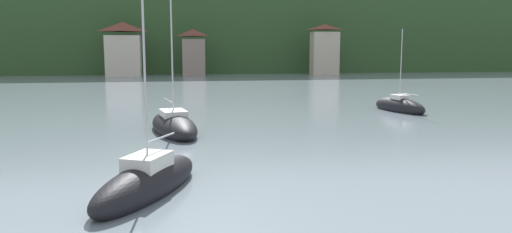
{
  "coord_description": "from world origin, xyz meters",
  "views": [
    {
      "loc": [
        -3.98,
        30.4,
        4.88
      ],
      "look_at": [
        0.0,
        53.03,
        1.66
      ],
      "focal_mm": 33.13,
      "sensor_mm": 36.0,
      "label": 1
    }
  ],
  "objects_px": {
    "sailboat_far_5": "(399,106)",
    "shore_building_eastcentral": "(325,50)",
    "shore_building_westcentral": "(123,50)",
    "sailboat_mid_11": "(174,126)",
    "sailboat_mid_7": "(148,182)",
    "shore_building_central": "(193,53)"
  },
  "relations": [
    {
      "from": "shore_building_westcentral",
      "to": "sailboat_mid_11",
      "type": "distance_m",
      "value": 65.18
    },
    {
      "from": "shore_building_eastcentral",
      "to": "sailboat_mid_7",
      "type": "distance_m",
      "value": 81.91
    },
    {
      "from": "shore_building_central",
      "to": "sailboat_far_5",
      "type": "relative_size",
      "value": 1.28
    },
    {
      "from": "sailboat_mid_7",
      "to": "sailboat_mid_11",
      "type": "relative_size",
      "value": 1.03
    },
    {
      "from": "sailboat_far_5",
      "to": "sailboat_mid_7",
      "type": "bearing_deg",
      "value": 124.28
    },
    {
      "from": "sailboat_far_5",
      "to": "shore_building_eastcentral",
      "type": "bearing_deg",
      "value": -23.22
    },
    {
      "from": "shore_building_westcentral",
      "to": "sailboat_mid_7",
      "type": "xyz_separation_m",
      "value": [
        8.18,
        -76.66,
        -4.55
      ]
    },
    {
      "from": "shore_building_central",
      "to": "sailboat_mid_7",
      "type": "distance_m",
      "value": 76.27
    },
    {
      "from": "shore_building_eastcentral",
      "to": "sailboat_mid_11",
      "type": "bearing_deg",
      "value": -115.47
    },
    {
      "from": "shore_building_central",
      "to": "shore_building_eastcentral",
      "type": "distance_m",
      "value": 26.18
    },
    {
      "from": "shore_building_eastcentral",
      "to": "sailboat_mid_11",
      "type": "height_order",
      "value": "shore_building_eastcentral"
    },
    {
      "from": "shore_building_eastcentral",
      "to": "sailboat_mid_7",
      "type": "bearing_deg",
      "value": -112.34
    },
    {
      "from": "sailboat_far_5",
      "to": "sailboat_mid_7",
      "type": "relative_size",
      "value": 0.73
    },
    {
      "from": "shore_building_eastcentral",
      "to": "sailboat_mid_7",
      "type": "height_order",
      "value": "shore_building_eastcentral"
    },
    {
      "from": "shore_building_westcentral",
      "to": "shore_building_eastcentral",
      "type": "bearing_deg",
      "value": -1.48
    },
    {
      "from": "shore_building_eastcentral",
      "to": "sailboat_mid_11",
      "type": "distance_m",
      "value": 70.33
    },
    {
      "from": "shore_building_central",
      "to": "sailboat_far_5",
      "type": "height_order",
      "value": "shore_building_central"
    },
    {
      "from": "sailboat_mid_7",
      "to": "sailboat_mid_11",
      "type": "distance_m",
      "value": 12.31
    },
    {
      "from": "shore_building_central",
      "to": "sailboat_far_5",
      "type": "bearing_deg",
      "value": -76.08
    },
    {
      "from": "shore_building_eastcentral",
      "to": "sailboat_far_5",
      "type": "distance_m",
      "value": 57.87
    },
    {
      "from": "shore_building_central",
      "to": "sailboat_mid_11",
      "type": "distance_m",
      "value": 63.97
    },
    {
      "from": "shore_building_westcentral",
      "to": "shore_building_eastcentral",
      "type": "relative_size",
      "value": 1.01
    }
  ]
}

